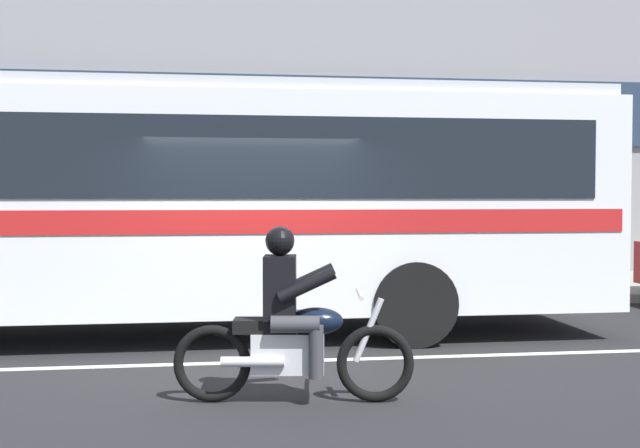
% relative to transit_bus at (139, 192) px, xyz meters
% --- Properties ---
extents(ground_plane, '(60.00, 60.00, 0.00)m').
position_rel_transit_bus_xyz_m(ground_plane, '(1.41, -1.19, -1.88)').
color(ground_plane, black).
extents(sidewalk_curb, '(28.00, 3.80, 0.15)m').
position_rel_transit_bus_xyz_m(sidewalk_curb, '(1.41, 3.91, -1.81)').
color(sidewalk_curb, gray).
rests_on(sidewalk_curb, ground_plane).
extents(lane_center_stripe, '(26.60, 0.14, 0.01)m').
position_rel_transit_bus_xyz_m(lane_center_stripe, '(1.41, -1.79, -1.88)').
color(lane_center_stripe, silver).
rests_on(lane_center_stripe, ground_plane).
extents(office_building_facade, '(28.00, 0.89, 10.31)m').
position_rel_transit_bus_xyz_m(office_building_facade, '(1.41, 6.19, 3.28)').
color(office_building_facade, gray).
rests_on(office_building_facade, ground_plane).
extents(transit_bus, '(12.19, 2.65, 3.22)m').
position_rel_transit_bus_xyz_m(transit_bus, '(0.00, 0.00, 0.00)').
color(transit_bus, silver).
rests_on(transit_bus, ground_plane).
extents(motorcycle_with_rider, '(2.13, 0.68, 1.56)m').
position_rel_transit_bus_xyz_m(motorcycle_with_rider, '(1.62, -3.49, -1.23)').
color(motorcycle_with_rider, black).
rests_on(motorcycle_with_rider, ground_plane).
extents(fire_hydrant, '(0.22, 0.30, 0.75)m').
position_rel_transit_bus_xyz_m(fire_hydrant, '(-1.15, 2.71, -1.37)').
color(fire_hydrant, '#4C8C3F').
rests_on(fire_hydrant, sidewalk_curb).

